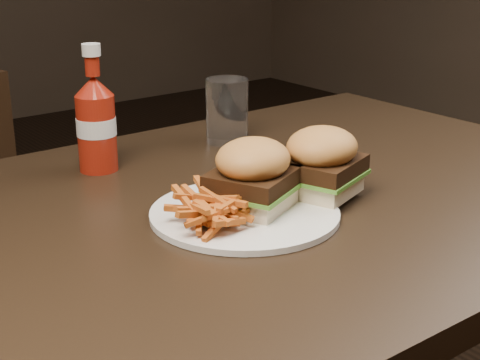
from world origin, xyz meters
TOP-DOWN VIEW (x-y plane):
  - dining_table at (0.00, 0.00)m, footprint 1.20×0.80m
  - plate at (-0.06, -0.05)m, footprint 0.26×0.26m
  - sandwich_half_a at (-0.04, -0.05)m, footprint 0.12×0.12m
  - sandwich_half_b at (0.07, -0.07)m, footprint 0.12×0.12m
  - fries_pile at (-0.11, -0.06)m, footprint 0.12×0.12m
  - ketchup_bottle at (-0.12, 0.25)m, footprint 0.08×0.08m
  - tumbler at (0.14, 0.25)m, footprint 0.08×0.08m

SIDE VIEW (x-z plane):
  - dining_table at x=0.00m, z-range 0.71..0.75m
  - plate at x=-0.06m, z-range 0.75..0.76m
  - sandwich_half_a at x=-0.04m, z-range 0.76..0.78m
  - sandwich_half_b at x=0.07m, z-range 0.76..0.78m
  - fries_pile at x=-0.11m, z-range 0.76..0.80m
  - tumbler at x=0.14m, z-range 0.75..0.86m
  - ketchup_bottle at x=-0.12m, z-range 0.75..0.87m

